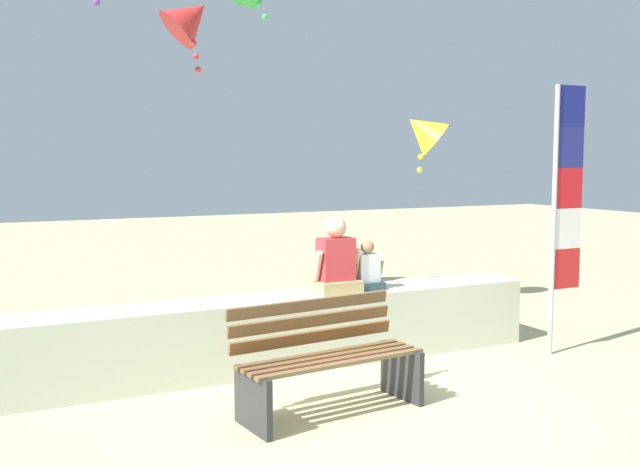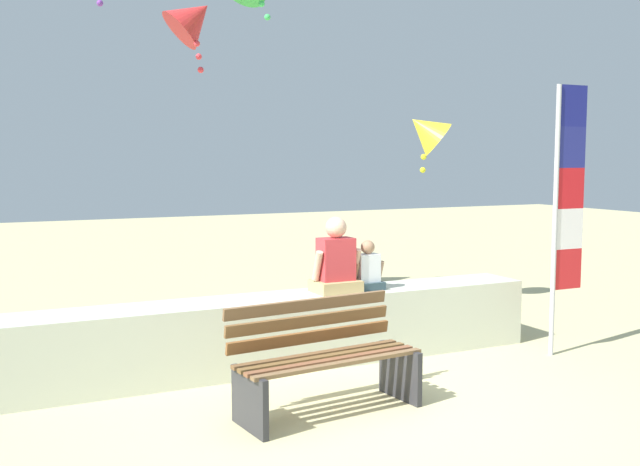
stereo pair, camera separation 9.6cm
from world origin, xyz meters
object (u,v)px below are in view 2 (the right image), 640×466
at_px(person_child, 368,270).
at_px(kite_yellow, 425,130).
at_px(park_bench, 324,361).
at_px(flag_banner, 565,201).
at_px(person_adult, 336,263).
at_px(kite_red, 193,18).

bearing_deg(person_child, kite_yellow, 43.75).
distance_m(park_bench, flag_banner, 3.27).
distance_m(person_child, flag_banner, 2.15).
bearing_deg(person_adult, park_bench, -120.45).
bearing_deg(flag_banner, kite_yellow, 89.92).
xyz_separation_m(person_adult, flag_banner, (2.24, -0.78, 0.61)).
height_order(person_adult, kite_yellow, kite_yellow).
distance_m(flag_banner, kite_yellow, 2.70).
relative_size(person_child, flag_banner, 0.18).
relative_size(park_bench, person_adult, 2.09).
bearing_deg(person_adult, kite_yellow, 38.74).
xyz_separation_m(person_adult, kite_red, (-0.47, 3.27, 2.89)).
bearing_deg(person_child, flag_banner, -22.56).
relative_size(kite_yellow, kite_red, 0.79).
bearing_deg(kite_yellow, park_bench, -134.16).
relative_size(flag_banner, kite_red, 2.37).
bearing_deg(kite_red, flag_banner, -56.16).
relative_size(park_bench, flag_banner, 0.57).
height_order(person_adult, kite_red, kite_red).
height_order(person_adult, person_child, person_adult).
relative_size(person_adult, flag_banner, 0.27).
height_order(person_child, kite_red, kite_red).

